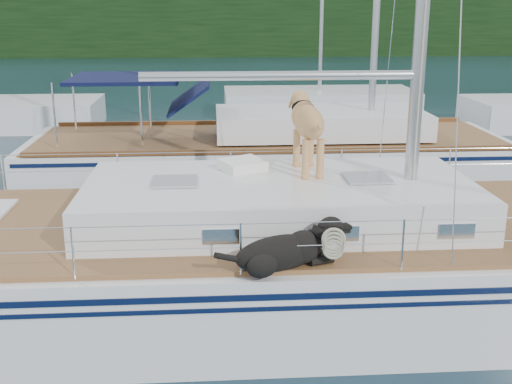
{
  "coord_description": "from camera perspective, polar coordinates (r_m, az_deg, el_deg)",
  "views": [
    {
      "loc": [
        -0.07,
        -8.27,
        4.1
      ],
      "look_at": [
        0.5,
        0.2,
        1.6
      ],
      "focal_mm": 45.0,
      "sensor_mm": 36.0,
      "label": 1
    }
  ],
  "objects": [
    {
      "name": "ground",
      "position": [
        9.23,
        -3.06,
        -9.99
      ],
      "size": [
        120.0,
        120.0,
        0.0
      ],
      "primitive_type": "plane",
      "color": "black",
      "rests_on": "ground"
    },
    {
      "name": "neighbor_sailboat",
      "position": [
        15.08,
        1.52,
        3.08
      ],
      "size": [
        11.0,
        3.5,
        13.3
      ],
      "color": "white",
      "rests_on": "ground"
    },
    {
      "name": "shore_bank",
      "position": [
        54.58,
        -3.89,
        12.69
      ],
      "size": [
        92.0,
        1.0,
        1.2
      ],
      "primitive_type": "cube",
      "color": "#595147",
      "rests_on": "ground"
    },
    {
      "name": "main_sailboat",
      "position": [
        8.95,
        -2.46,
        -6.05
      ],
      "size": [
        12.0,
        4.01,
        14.01
      ],
      "color": "white",
      "rests_on": "ground"
    },
    {
      "name": "tree_line",
      "position": [
        53.28,
        -3.94,
        15.18
      ],
      "size": [
        90.0,
        3.0,
        6.0
      ],
      "primitive_type": "cube",
      "color": "black",
      "rests_on": "ground"
    },
    {
      "name": "bg_boat_center",
      "position": [
        24.88,
        5.64,
        7.89
      ],
      "size": [
        7.2,
        3.0,
        11.65
      ],
      "color": "white",
      "rests_on": "ground"
    }
  ]
}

